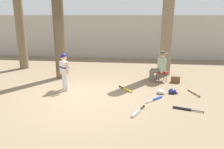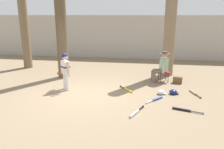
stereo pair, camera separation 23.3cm
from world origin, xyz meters
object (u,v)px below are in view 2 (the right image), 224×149
handbag_beside_stool (178,80)px  tree_near_player (60,11)px  bat_blue_youth (156,99)px  bat_aluminum_silver (135,113)px  seated_spectator (161,66)px  young_ballplayer (65,69)px  bat_yellow_trainer (127,90)px  tree_behind_spectator (171,20)px  folding_stool (164,73)px  batting_helmet_navy (173,92)px  tree_far_left (23,9)px  batting_helmet_white (161,92)px  bat_wood_tan (194,93)px

handbag_beside_stool → tree_near_player: bearing=177.5°
bat_blue_youth → bat_aluminum_silver: 1.22m
tree_near_player → seated_spectator: bearing=-1.3°
young_ballplayer → bat_yellow_trainer: bearing=4.3°
tree_near_player → tree_behind_spectator: tree_near_player is taller
folding_stool → handbag_beside_stool: folding_stool is taller
tree_behind_spectator → batting_helmet_navy: (-0.01, -2.47, -2.26)m
young_ballplayer → bat_blue_youth: bearing=-10.4°
tree_near_player → young_ballplayer: (0.64, -1.52, -1.96)m
young_ballplayer → tree_far_left: tree_far_left is taller
seated_spectator → bat_blue_youth: 2.10m
tree_behind_spectator → batting_helmet_navy: bearing=-90.3°
bat_aluminum_silver → batting_helmet_navy: 2.05m
young_ballplayer → batting_helmet_navy: 3.76m
tree_near_player → batting_helmet_white: (3.94, -1.54, -2.63)m
folding_stool → tree_far_left: size_ratio=0.07×
bat_aluminum_silver → bat_yellow_trainer: 1.84m
tree_far_left → bat_wood_tan: tree_far_left is taller
bat_blue_youth → folding_stool: bearing=80.0°
tree_behind_spectator → young_ballplayer: (-3.71, -2.52, -1.60)m
bat_blue_youth → bat_wood_tan: bearing=30.6°
bat_wood_tan → seated_spectator: bearing=129.2°
handbag_beside_stool → bat_blue_youth: handbag_beside_stool is taller
tree_far_left → bat_wood_tan: (7.41, -2.71, -2.76)m
young_ballplayer → folding_stool: size_ratio=2.79×
seated_spectator → bat_yellow_trainer: size_ratio=1.96×
batting_helmet_navy → tree_far_left: bearing=157.0°
tree_far_left → folding_stool: bearing=-12.6°
tree_far_left → bat_wood_tan: size_ratio=9.04×
young_ballplayer → batting_helmet_navy: bearing=0.7°
tree_far_left → batting_helmet_white: 7.47m
seated_spectator → batting_helmet_white: (-0.08, -1.45, -0.57)m
young_ballplayer → handbag_beside_stool: young_ballplayer is taller
young_ballplayer → folding_stool: (3.47, 1.44, -0.38)m
bat_aluminum_silver → tree_near_player: bearing=135.1°
bat_yellow_trainer → young_ballplayer: bearing=-175.7°
bat_wood_tan → batting_helmet_navy: bearing=-168.8°
tree_near_player → young_ballplayer: bearing=-67.1°
handbag_beside_stool → bat_wood_tan: handbag_beside_stool is taller
handbag_beside_stool → batting_helmet_white: (-0.71, -1.33, -0.06)m
tree_behind_spectator → bat_wood_tan: size_ratio=7.66×
handbag_beside_stool → batting_helmet_navy: (-0.31, -1.27, -0.05)m
tree_near_player → bat_yellow_trainer: 4.10m
folding_stool → batting_helmet_white: 1.50m
tree_behind_spectator → tree_near_player: bearing=-167.0°
bat_aluminum_silver → bat_wood_tan: bearing=44.4°
folding_stool → handbag_beside_stool: bearing=-13.7°
seated_spectator → folding_stool: bearing=10.8°
tree_behind_spectator → bat_blue_youth: 3.90m
batting_helmet_white → seated_spectator: bearing=86.9°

